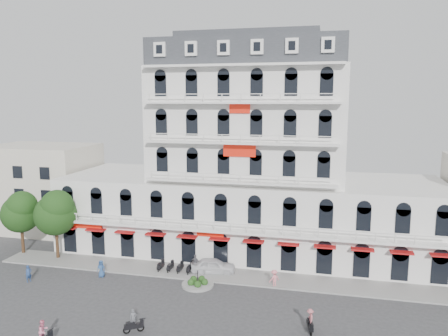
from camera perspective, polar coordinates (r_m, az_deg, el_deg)
ground at (r=39.10m, az=-1.64°, el=-19.02°), size 120.00×120.00×0.00m
sidewalk at (r=46.99m, az=1.24°, el=-13.92°), size 53.00×4.00×0.16m
main_building at (r=52.81m, az=3.29°, el=-0.20°), size 45.00×15.00×25.80m
flank_building_west at (r=67.18m, az=-22.54°, el=-2.34°), size 14.00×10.00×12.00m
traffic_island at (r=44.93m, az=-3.45°, el=-14.80°), size 3.20×3.20×1.60m
parked_scooter_row at (r=48.45m, az=-6.38°, el=-13.35°), size 4.40×1.80×1.10m
tree_west_outer at (r=57.11m, az=-25.02°, el=-5.06°), size 4.50×4.48×7.76m
tree_west_inner at (r=53.73m, az=-21.15°, el=-5.29°), size 4.76×4.76×8.25m
parked_car at (r=47.66m, az=-1.41°, el=-12.64°), size 5.03×2.76×1.62m
rider_west at (r=37.36m, az=-11.74°, el=-19.14°), size 1.50×1.10×1.99m
rider_southwest at (r=37.19m, az=-22.52°, el=-19.33°), size 0.79×1.70×2.21m
rider_center at (r=37.30m, az=11.18°, el=-18.91°), size 0.73×1.69×1.96m
pedestrian_left at (r=48.37m, az=-15.75°, el=-12.54°), size 0.94×0.66×1.80m
pedestrian_mid at (r=48.12m, az=-3.76°, el=-12.28°), size 1.15×0.61×1.87m
pedestrian_right at (r=44.61m, az=6.57°, el=-14.15°), size 1.29×1.26×1.77m
pedestrian_far at (r=49.65m, az=-24.16°, el=-12.47°), size 0.65×0.75×1.74m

